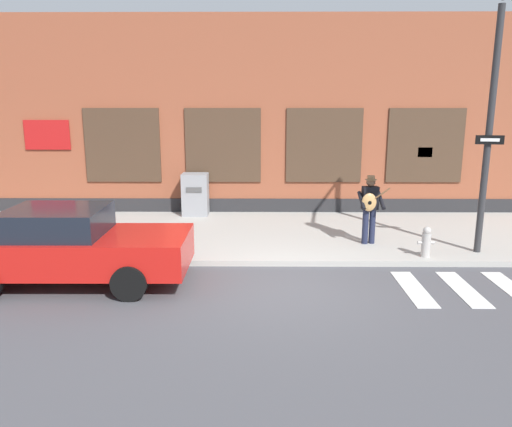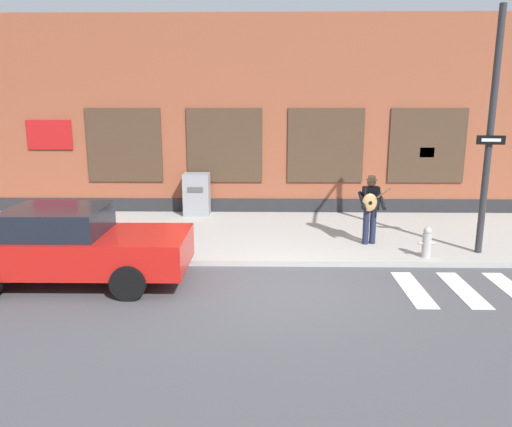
# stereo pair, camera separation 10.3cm
# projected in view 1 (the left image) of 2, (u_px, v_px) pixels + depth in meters

# --- Properties ---
(ground_plane) EXTENTS (160.00, 160.00, 0.00)m
(ground_plane) POSITION_uv_depth(u_px,v_px,m) (281.00, 289.00, 9.65)
(ground_plane) COLOR #4C4C51
(sidewalk) EXTENTS (28.00, 4.98, 0.13)m
(sidewalk) POSITION_uv_depth(u_px,v_px,m) (275.00, 234.00, 13.39)
(sidewalk) COLOR #ADAAA3
(sidewalk) RESTS_ON ground
(building_backdrop) EXTENTS (28.00, 4.06, 6.09)m
(building_backdrop) POSITION_uv_depth(u_px,v_px,m) (272.00, 116.00, 17.10)
(building_backdrop) COLOR brown
(building_backdrop) RESTS_ON ground
(red_car) EXTENTS (4.61, 2.01, 1.53)m
(red_car) POSITION_uv_depth(u_px,v_px,m) (69.00, 246.00, 9.84)
(red_car) COLOR red
(red_car) RESTS_ON ground
(busker) EXTENTS (0.74, 0.57, 1.68)m
(busker) POSITION_uv_depth(u_px,v_px,m) (370.00, 205.00, 12.07)
(busker) COLOR #1E233D
(busker) RESTS_ON sidewalk
(traffic_light) EXTENTS (0.80, 2.94, 5.62)m
(traffic_light) POSITION_uv_depth(u_px,v_px,m) (511.00, 79.00, 9.77)
(traffic_light) COLOR #2D2D30
(traffic_light) RESTS_ON sidewalk
(utility_box) EXTENTS (0.78, 0.63, 1.28)m
(utility_box) POSITION_uv_depth(u_px,v_px,m) (195.00, 194.00, 15.24)
(utility_box) COLOR gray
(utility_box) RESTS_ON sidewalk
(fire_hydrant) EXTENTS (0.38, 0.20, 0.70)m
(fire_hydrant) POSITION_uv_depth(u_px,v_px,m) (426.00, 242.00, 11.18)
(fire_hydrant) COLOR #B2ADA8
(fire_hydrant) RESTS_ON sidewalk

